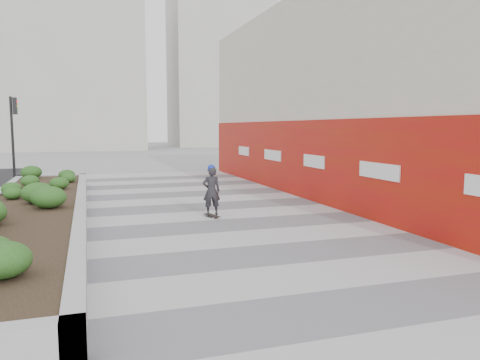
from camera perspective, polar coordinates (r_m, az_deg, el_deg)
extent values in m
plane|color=gray|center=(8.75, 9.71, -11.84)|extent=(160.00, 160.00, 0.00)
cube|color=#A8A8AD|center=(11.38, 2.59, -7.43)|extent=(8.00, 36.00, 0.01)
cube|color=beige|center=(19.69, 15.83, 9.89)|extent=(6.00, 24.00, 8.00)
cube|color=#B40D10|center=(18.20, 7.78, 2.50)|extent=(0.12, 24.00, 3.00)
cube|color=#9E9EA0|center=(23.36, -21.92, -0.07)|extent=(3.00, 0.30, 0.55)
cube|color=#9E9EA0|center=(14.54, -18.82, -3.64)|extent=(0.30, 18.00, 0.55)
cube|color=#2D2116|center=(14.63, -24.12, -3.90)|extent=(2.40, 17.40, 0.50)
cylinder|color=black|center=(25.06, -25.97, 4.34)|extent=(0.12, 0.12, 4.20)
cube|color=black|center=(25.05, -25.75, 8.13)|extent=(0.18, 0.28, 0.80)
cube|color=#ADAAA3|center=(62.76, -19.51, 12.71)|extent=(16.00, 12.00, 20.00)
cube|color=#ADAAA3|center=(70.55, -2.51, 13.97)|extent=(14.00, 10.00, 24.00)
cylinder|color=#595654|center=(11.56, 4.93, -7.23)|extent=(0.44, 0.44, 0.01)
cube|color=black|center=(14.31, -3.48, -4.31)|extent=(0.36, 0.75, 0.02)
imported|color=#25252A|center=(14.19, -3.50, -1.35)|extent=(0.56, 0.39, 1.47)
sphere|color=#162BC0|center=(14.11, -3.52, 1.46)|extent=(0.23, 0.23, 0.23)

